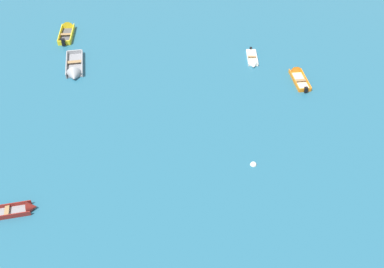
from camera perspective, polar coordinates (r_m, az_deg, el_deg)
The scene contains 6 objects.
rowboat_orange_cluster_outer at distance 38.40m, azimuth 13.39°, elevation 7.51°, with size 1.84×3.52×0.97m.
rowboat_white_outer_left at distance 39.32m, azimuth 7.86°, elevation 9.18°, with size 1.19×2.94×0.78m.
rowboat_grey_midfield_right at distance 38.95m, azimuth -14.95°, elevation 7.81°, with size 2.61×4.48×1.27m.
rowboat_maroon_far_right at distance 28.91m, azimuth -21.20°, elevation -9.06°, with size 3.01×1.78×0.81m.
rowboat_yellow_back_row_right at distance 45.15m, azimuth -15.78°, elevation 12.78°, with size 1.89×3.98×1.08m.
mooring_buoy_central at distance 29.92m, azimuth 7.92°, elevation -3.95°, with size 0.43×0.43×0.43m, color silver.
Camera 1 is at (3.31, -4.02, 21.52)m, focal length 41.32 mm.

